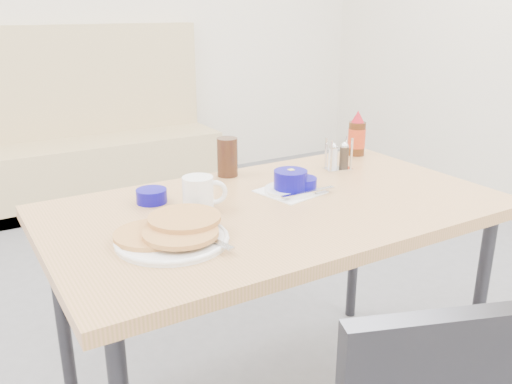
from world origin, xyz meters
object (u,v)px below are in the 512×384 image
butter_bowl (302,184)px  booth_bench (83,152)px  syrup_bottle (357,136)px  creamer_bowl (152,196)px  condiment_caddy (338,158)px  dining_table (277,222)px  pancake_plate (172,234)px  amber_tumbler (227,157)px  grits_setting (291,183)px  coffee_mug (200,193)px

butter_bowl → booth_bench: bearing=93.3°
booth_bench → syrup_bottle: (0.60, -2.21, 0.49)m
creamer_bowl → syrup_bottle: (0.93, 0.11, 0.06)m
syrup_bottle → creamer_bowl: bearing=-173.2°
booth_bench → butter_bowl: 2.51m
butter_bowl → condiment_caddy: size_ratio=0.81×
dining_table → syrup_bottle: (0.60, 0.32, 0.14)m
pancake_plate → dining_table: bearing=13.8°
pancake_plate → creamer_bowl: 0.31m
butter_bowl → condiment_caddy: condiment_caddy is taller
amber_tumbler → grits_setting: bearing=-71.5°
butter_bowl → pancake_plate: bearing=-163.0°
condiment_caddy → creamer_bowl: bearing=-170.3°
amber_tumbler → creamer_bowl: bearing=-159.3°
creamer_bowl → booth_bench: bearing=82.0°
booth_bench → butter_bowl: (0.14, -2.47, 0.43)m
grits_setting → amber_tumbler: 0.29m
coffee_mug → butter_bowl: (0.37, -0.01, -0.03)m
coffee_mug → amber_tumbler: bearing=48.4°
butter_bowl → dining_table: bearing=-154.9°
amber_tumbler → condiment_caddy: (0.39, -0.14, -0.03)m
booth_bench → coffee_mug: (-0.23, -2.46, 0.46)m
creamer_bowl → butter_bowl: same height
booth_bench → grits_setting: size_ratio=8.23×
condiment_caddy → booth_bench: bearing=110.6°
syrup_bottle → amber_tumbler: bearing=178.4°
coffee_mug → dining_table: bearing=-18.2°
butter_bowl → condiment_caddy: (0.26, 0.13, 0.02)m
grits_setting → butter_bowl: 0.05m
coffee_mug → syrup_bottle: size_ratio=0.72×
booth_bench → coffee_mug: booth_bench is taller
pancake_plate → syrup_bottle: size_ratio=1.64×
creamer_bowl → dining_table: bearing=-32.9°
pancake_plate → grits_setting: size_ratio=1.30×
booth_bench → syrup_bottle: size_ratio=10.36×
condiment_caddy → pancake_plate: bearing=-148.8°
dining_table → coffee_mug: 0.27m
amber_tumbler → syrup_bottle: size_ratio=0.76×
condiment_caddy → coffee_mug: bearing=-158.1°
condiment_caddy → amber_tumbler: bearing=171.0°
grits_setting → coffee_mug: bearing=179.2°
dining_table → pancake_plate: size_ratio=4.66×
pancake_plate → creamer_bowl: bearing=79.1°
dining_table → butter_bowl: 0.18m
booth_bench → amber_tumbler: booth_bench is taller
booth_bench → condiment_caddy: (0.40, -2.34, 0.45)m
dining_table → grits_setting: 0.15m
dining_table → creamer_bowl: bearing=147.1°
booth_bench → pancake_plate: (-0.39, -2.63, 0.43)m
amber_tumbler → pancake_plate: bearing=-132.3°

